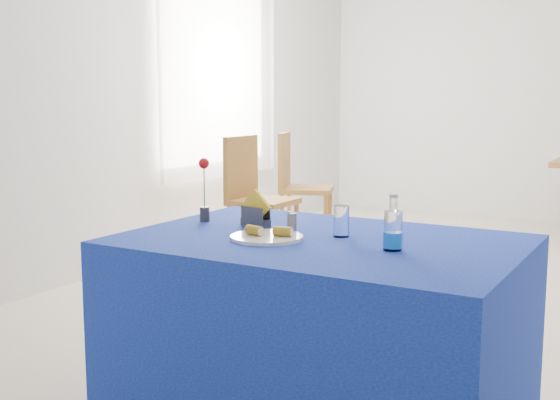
# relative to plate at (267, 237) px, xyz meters

# --- Properties ---
(floor) EXTENTS (7.00, 7.00, 0.00)m
(floor) POSITION_rel_plate_xyz_m (0.17, 2.10, -0.77)
(floor) COLOR beige
(floor) RESTS_ON ground
(room_shell) EXTENTS (7.00, 7.00, 7.00)m
(room_shell) POSITION_rel_plate_xyz_m (0.17, 2.10, 0.98)
(room_shell) COLOR silver
(room_shell) RESTS_ON ground
(window_pane) EXTENTS (0.04, 1.50, 1.60)m
(window_pane) POSITION_rel_plate_xyz_m (-2.30, 2.90, 0.78)
(window_pane) COLOR white
(window_pane) RESTS_ON room_shell
(curtain) EXTENTS (0.04, 1.75, 1.85)m
(curtain) POSITION_rel_plate_xyz_m (-2.23, 2.90, 0.78)
(curtain) COLOR white
(curtain) RESTS_ON room_shell
(plate) EXTENTS (0.30, 0.30, 0.01)m
(plate) POSITION_rel_plate_xyz_m (0.00, 0.00, 0.00)
(plate) COLOR silver
(plate) RESTS_ON blue_table
(drinking_glass) EXTENTS (0.07, 0.07, 0.13)m
(drinking_glass) POSITION_rel_plate_xyz_m (0.24, 0.20, 0.06)
(drinking_glass) COLOR white
(drinking_glass) RESTS_ON blue_table
(salt_shaker) EXTENTS (0.03, 0.03, 0.08)m
(salt_shaker) POSITION_rel_plate_xyz_m (-0.00, 0.20, 0.04)
(salt_shaker) COLOR slate
(salt_shaker) RESTS_ON blue_table
(pepper_shaker) EXTENTS (0.03, 0.03, 0.08)m
(pepper_shaker) POSITION_rel_plate_xyz_m (0.03, 0.17, 0.04)
(pepper_shaker) COLOR slate
(pepper_shaker) RESTS_ON blue_table
(blue_table) EXTENTS (1.60, 1.10, 0.76)m
(blue_table) POSITION_rel_plate_xyz_m (0.18, 0.13, -0.39)
(blue_table) COLOR navy
(blue_table) RESTS_ON floor
(water_bottle) EXTENTS (0.07, 0.07, 0.21)m
(water_bottle) POSITION_rel_plate_xyz_m (0.52, 0.06, 0.06)
(water_bottle) COLOR white
(water_bottle) RESTS_ON blue_table
(napkin_holder) EXTENTS (0.16, 0.08, 0.17)m
(napkin_holder) POSITION_rel_plate_xyz_m (-0.19, 0.22, 0.04)
(napkin_holder) COLOR #343439
(napkin_holder) RESTS_ON blue_table
(rose_vase) EXTENTS (0.05, 0.05, 0.30)m
(rose_vase) POSITION_rel_plate_xyz_m (-0.46, 0.21, 0.14)
(rose_vase) COLOR #28282E
(rose_vase) RESTS_ON blue_table
(chair_win_a) EXTENTS (0.47, 0.47, 1.03)m
(chair_win_a) POSITION_rel_plate_xyz_m (-1.55, 2.33, -0.17)
(chair_win_a) COLOR brown
(chair_win_a) RESTS_ON floor
(chair_win_b) EXTENTS (0.59, 0.59, 1.02)m
(chair_win_b) POSITION_rel_plate_xyz_m (-1.61, 3.18, -0.18)
(chair_win_b) COLOR brown
(chair_win_b) RESTS_ON floor
(banana_pieces) EXTENTS (0.20, 0.09, 0.04)m
(banana_pieces) POSITION_rel_plate_xyz_m (0.01, -0.00, 0.03)
(banana_pieces) COLOR gold
(banana_pieces) RESTS_ON plate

